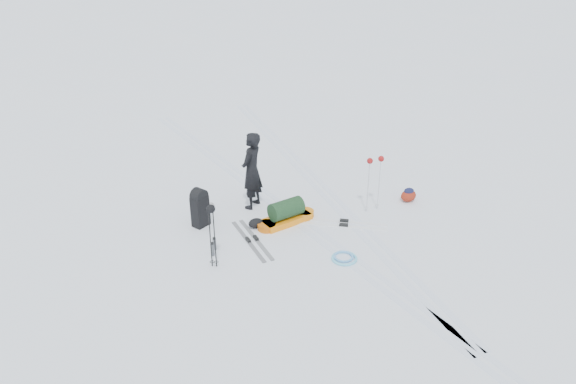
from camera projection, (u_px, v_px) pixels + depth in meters
name	position (u px, v px, depth m)	size (l,w,h in m)	color
ground	(308.00, 228.00, 12.87)	(200.00, 200.00, 0.00)	silver
snow_hill_backdrop	(351.00, 257.00, 136.60)	(359.50, 192.00, 162.45)	white
ski_tracks	(312.00, 206.00, 13.81)	(3.38, 17.97, 0.01)	silver
skier	(252.00, 171.00, 13.38)	(0.70, 0.46, 1.92)	black
pulk_sled	(286.00, 214.00, 12.98)	(1.54, 0.60, 0.58)	orange
expedition_rucksack	(201.00, 207.00, 12.84)	(0.80, 0.93, 0.94)	black
ski_poles_black	(211.00, 217.00, 10.96)	(0.20, 0.18, 1.42)	black
ski_poles_silver	(375.00, 166.00, 13.11)	(0.45, 0.16, 1.40)	silver
touring_skis_grey	(252.00, 240.00, 12.37)	(0.38, 1.87, 0.07)	gray
touring_skis_white	(344.00, 224.00, 13.00)	(1.79, 1.47, 0.07)	silver
rope_coil	(344.00, 258.00, 11.70)	(0.67, 0.67, 0.07)	#5DC3E3
small_daypack	(409.00, 195.00, 13.97)	(0.46, 0.38, 0.35)	maroon
thermos_pair	(213.00, 246.00, 11.88)	(0.22, 0.30, 0.31)	#505257
stuff_sack	(256.00, 223.00, 12.84)	(0.42, 0.37, 0.22)	black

